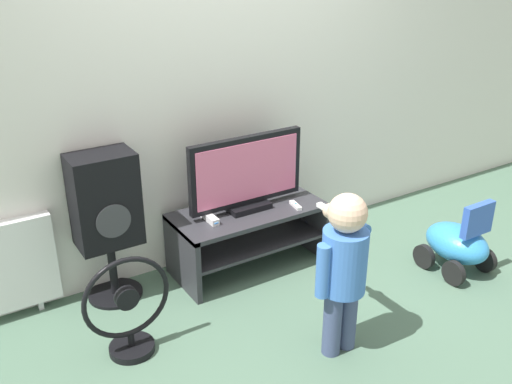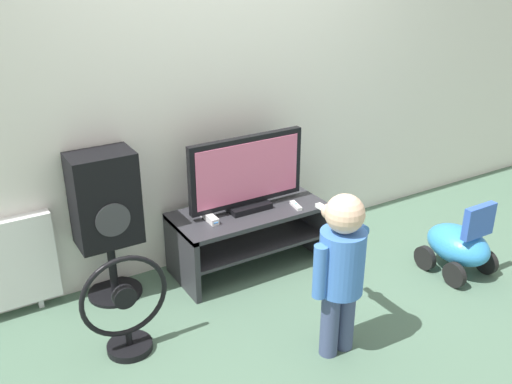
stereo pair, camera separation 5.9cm
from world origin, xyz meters
name	(u,v)px [view 1 (the left image)]	position (x,y,z in m)	size (l,w,h in m)	color
ground_plane	(267,281)	(0.00, 0.00, 0.00)	(16.00, 16.00, 0.00)	#4C6B56
wall_back	(222,70)	(0.00, 0.56, 1.30)	(10.00, 0.06, 2.60)	silver
tv_stand	(248,229)	(0.00, 0.24, 0.29)	(1.03, 0.48, 0.43)	#2D2D33
television	(246,174)	(0.00, 0.26, 0.68)	(0.82, 0.20, 0.50)	black
game_console	(209,218)	(-0.30, 0.23, 0.45)	(0.05, 0.19, 0.04)	white
remote_primary	(296,205)	(0.29, 0.10, 0.44)	(0.06, 0.13, 0.03)	white
child	(343,261)	(-0.04, -0.77, 0.55)	(0.36, 0.52, 0.93)	#3F4C72
speaker_tower	(105,205)	(-0.91, 0.38, 0.63)	(0.38, 0.34, 0.95)	black
floor_fan	(128,311)	(-1.02, -0.19, 0.26)	(0.48, 0.25, 0.59)	black
ride_on_toy	(458,243)	(1.16, -0.56, 0.21)	(0.35, 0.46, 0.54)	#338CD1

